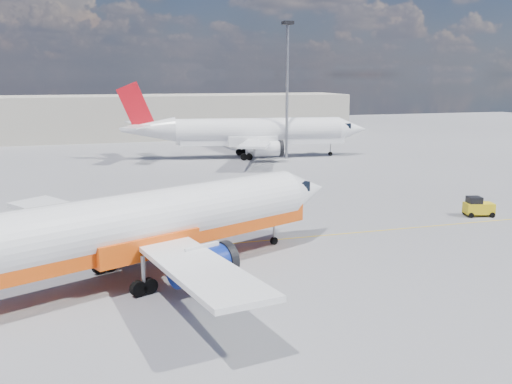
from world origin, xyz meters
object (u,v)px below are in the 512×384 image
object	(u,v)px
gse_tug	(478,207)
traffic_cone	(178,275)
main_jet	(136,225)
second_jet	(251,132)

from	to	relation	value
gse_tug	traffic_cone	size ratio (longest dim) A/B	4.21
gse_tug	traffic_cone	world-z (taller)	gse_tug
main_jet	gse_tug	distance (m)	30.13
second_jet	gse_tug	xyz separation A→B (m)	(8.67, -39.05, -2.84)
main_jet	traffic_cone	xyz separation A→B (m)	(2.26, -0.80, -3.00)
second_jet	gse_tug	world-z (taller)	second_jet
second_jet	main_jet	bearing A→B (deg)	-106.29
second_jet	gse_tug	distance (m)	40.11
gse_tug	second_jet	bearing A→B (deg)	116.26
main_jet	gse_tug	bearing A→B (deg)	-9.89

